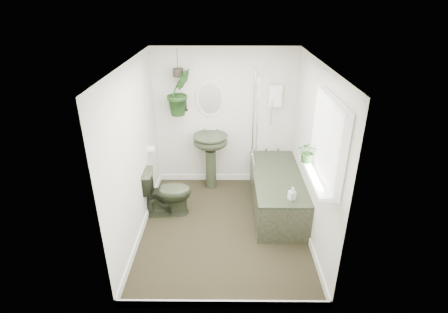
{
  "coord_description": "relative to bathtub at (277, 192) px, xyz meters",
  "views": [
    {
      "loc": [
        0.03,
        -4.05,
        3.06
      ],
      "look_at": [
        0.0,
        0.15,
        1.05
      ],
      "focal_mm": 28.0,
      "sensor_mm": 36.0,
      "label": 1
    }
  ],
  "objects": [
    {
      "name": "wall_sconce",
      "position": [
        -1.43,
        0.86,
        1.11
      ],
      "size": [
        0.04,
        0.04,
        0.22
      ],
      "primitive_type": "cylinder",
      "color": "black",
      "rests_on": "wall_back"
    },
    {
      "name": "toilet_roll_holder",
      "position": [
        -1.9,
        0.2,
        0.61
      ],
      "size": [
        0.11,
        0.11,
        0.11
      ],
      "primitive_type": "cylinder",
      "rotation": [
        0.0,
        1.57,
        0.0
      ],
      "color": "white",
      "rests_on": "wall_left"
    },
    {
      "name": "ceiling",
      "position": [
        -0.8,
        -0.5,
        2.02
      ],
      "size": [
        2.3,
        2.8,
        0.02
      ],
      "primitive_type": "cube",
      "color": "white",
      "rests_on": "ground"
    },
    {
      "name": "shower_box",
      "position": [
        0.0,
        0.84,
        1.26
      ],
      "size": [
        0.2,
        0.1,
        0.35
      ],
      "primitive_type": "cube",
      "color": "white",
      "rests_on": "wall_back"
    },
    {
      "name": "hanging_pot",
      "position": [
        -1.5,
        0.73,
        1.64
      ],
      "size": [
        0.16,
        0.16,
        0.12
      ],
      "primitive_type": "cylinder",
      "color": "black",
      "rests_on": "ceiling"
    },
    {
      "name": "window_sill",
      "position": [
        0.22,
        -1.2,
        0.94
      ],
      "size": [
        0.18,
        1.0,
        0.04
      ],
      "primitive_type": "cube",
      "color": "white",
      "rests_on": "wall_right"
    },
    {
      "name": "sill_plant",
      "position": [
        0.17,
        -0.9,
        1.09
      ],
      "size": [
        0.28,
        0.26,
        0.26
      ],
      "primitive_type": "imported",
      "rotation": [
        0.0,
        0.0,
        -0.29
      ],
      "color": "black",
      "rests_on": "window_sill"
    },
    {
      "name": "wall_right",
      "position": [
        0.36,
        -0.5,
        0.86
      ],
      "size": [
        0.02,
        2.8,
        2.3
      ],
      "primitive_type": "cube",
      "color": "beige",
      "rests_on": "ground"
    },
    {
      "name": "floor",
      "position": [
        -0.8,
        -0.5,
        -0.3
      ],
      "size": [
        2.3,
        2.8,
        0.02
      ],
      "primitive_type": "cube",
      "color": "black",
      "rests_on": "ground"
    },
    {
      "name": "soap_bottle",
      "position": [
        0.09,
        -0.66,
        0.38
      ],
      "size": [
        0.11,
        0.11,
        0.18
      ],
      "primitive_type": "imported",
      "rotation": [
        0.0,
        0.0,
        0.4
      ],
      "color": "black",
      "rests_on": "bathtub"
    },
    {
      "name": "window_blinds",
      "position": [
        0.24,
        -1.2,
        1.36
      ],
      "size": [
        0.01,
        0.86,
        0.76
      ],
      "primitive_type": "cube",
      "color": "white",
      "rests_on": "wall_right"
    },
    {
      "name": "wall_left",
      "position": [
        -1.96,
        -0.5,
        0.86
      ],
      "size": [
        0.02,
        2.8,
        2.3
      ],
      "primitive_type": "cube",
      "color": "beige",
      "rests_on": "ground"
    },
    {
      "name": "hanging_plant",
      "position": [
        -1.5,
        0.73,
        1.34
      ],
      "size": [
        0.51,
        0.49,
        0.72
      ],
      "primitive_type": "imported",
      "rotation": [
        0.0,
        0.0,
        0.63
      ],
      "color": "black",
      "rests_on": "ceiling"
    },
    {
      "name": "bath_screen",
      "position": [
        -0.33,
        0.49,
        0.99
      ],
      "size": [
        0.04,
        0.72,
        1.4
      ],
      "primitive_type": null,
      "color": "silver",
      "rests_on": "bathtub"
    },
    {
      "name": "oval_mirror",
      "position": [
        -1.03,
        0.87,
        1.21
      ],
      "size": [
        0.46,
        0.03,
        0.62
      ],
      "primitive_type": "ellipsoid",
      "color": "silver",
      "rests_on": "wall_back"
    },
    {
      "name": "window_recess",
      "position": [
        0.29,
        -1.2,
        1.36
      ],
      "size": [
        0.08,
        1.0,
        0.9
      ],
      "primitive_type": "cube",
      "color": "white",
      "rests_on": "wall_right"
    },
    {
      "name": "wall_back",
      "position": [
        -0.8,
        0.91,
        0.86
      ],
      "size": [
        2.3,
        0.02,
        2.3
      ],
      "primitive_type": "cube",
      "color": "beige",
      "rests_on": "ground"
    },
    {
      "name": "bathtub",
      "position": [
        0.0,
        0.0,
        0.0
      ],
      "size": [
        0.72,
        1.72,
        0.58
      ],
      "primitive_type": null,
      "color": "#2D3522",
      "rests_on": "floor"
    },
    {
      "name": "pedestal_sink",
      "position": [
        -1.03,
        0.65,
        0.19
      ],
      "size": [
        0.57,
        0.49,
        0.95
      ],
      "primitive_type": null,
      "rotation": [
        0.0,
        0.0,
        -0.02
      ],
      "color": "#2D3522",
      "rests_on": "floor"
    },
    {
      "name": "wall_front",
      "position": [
        -0.8,
        -1.91,
        0.86
      ],
      "size": [
        2.3,
        0.02,
        2.3
      ],
      "primitive_type": "cube",
      "color": "beige",
      "rests_on": "ground"
    },
    {
      "name": "toilet",
      "position": [
        -1.65,
        -0.13,
        0.08
      ],
      "size": [
        0.75,
        0.47,
        0.73
      ],
      "primitive_type": "imported",
      "rotation": [
        0.0,
        0.0,
        1.65
      ],
      "color": "#2D3522",
      "rests_on": "floor"
    },
    {
      "name": "skirting",
      "position": [
        -0.8,
        -0.5,
        -0.24
      ],
      "size": [
        2.3,
        2.8,
        0.1
      ],
      "primitive_type": "cube",
      "color": "white",
      "rests_on": "floor"
    }
  ]
}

